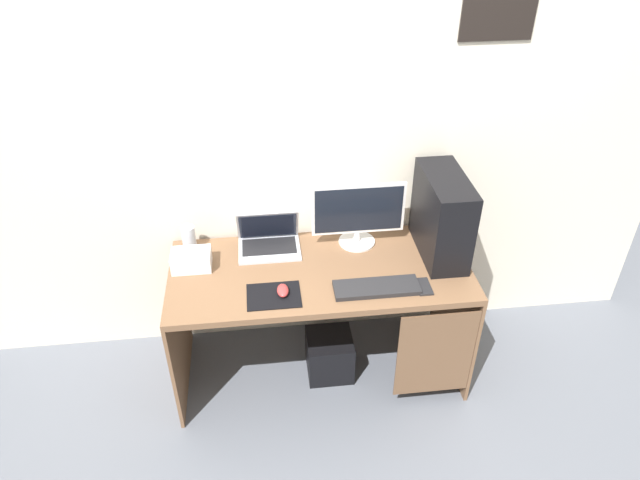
# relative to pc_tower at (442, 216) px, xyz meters

# --- Properties ---
(ground_plane) EXTENTS (8.00, 8.00, 0.00)m
(ground_plane) POSITION_rel_pc_tower_xyz_m (-0.64, -0.08, -0.94)
(ground_plane) COLOR slate
(wall_back) EXTENTS (4.00, 0.05, 2.60)m
(wall_back) POSITION_rel_pc_tower_xyz_m (-0.64, 0.30, 0.36)
(wall_back) COLOR beige
(wall_back) RESTS_ON ground_plane
(desk) EXTENTS (1.54, 0.69, 0.72)m
(desk) POSITION_rel_pc_tower_xyz_m (-0.62, -0.09, -0.36)
(desk) COLOR brown
(desk) RESTS_ON ground_plane
(pc_tower) EXTENTS (0.20, 0.47, 0.44)m
(pc_tower) POSITION_rel_pc_tower_xyz_m (0.00, 0.00, 0.00)
(pc_tower) COLOR black
(pc_tower) RESTS_ON desk
(monitor) EXTENTS (0.49, 0.20, 0.36)m
(monitor) POSITION_rel_pc_tower_xyz_m (-0.41, 0.12, -0.04)
(monitor) COLOR white
(monitor) RESTS_ON desk
(laptop) EXTENTS (0.33, 0.24, 0.22)m
(laptop) POSITION_rel_pc_tower_xyz_m (-0.89, 0.14, -0.18)
(laptop) COLOR #B7BCC6
(laptop) RESTS_ON desk
(speaker) EXTENTS (0.07, 0.07, 0.14)m
(speaker) POSITION_rel_pc_tower_xyz_m (-1.31, 0.17, -0.15)
(speaker) COLOR #B7BCC6
(speaker) RESTS_ON desk
(projector) EXTENTS (0.20, 0.14, 0.09)m
(projector) POSITION_rel_pc_tower_xyz_m (-1.29, 0.01, -0.18)
(projector) COLOR white
(projector) RESTS_ON desk
(keyboard) EXTENTS (0.42, 0.14, 0.02)m
(keyboard) POSITION_rel_pc_tower_xyz_m (-0.39, -0.28, -0.21)
(keyboard) COLOR #232326
(keyboard) RESTS_ON desk
(mousepad) EXTENTS (0.26, 0.20, 0.00)m
(mousepad) POSITION_rel_pc_tower_xyz_m (-0.89, -0.27, -0.22)
(mousepad) COLOR black
(mousepad) RESTS_ON desk
(mouse_left) EXTENTS (0.06, 0.10, 0.03)m
(mouse_left) POSITION_rel_pc_tower_xyz_m (-0.84, -0.26, -0.20)
(mouse_left) COLOR #B23333
(mouse_left) RESTS_ON mousepad
(cell_phone) EXTENTS (0.07, 0.13, 0.01)m
(cell_phone) POSITION_rel_pc_tower_xyz_m (-0.15, -0.29, -0.22)
(cell_phone) COLOR #232326
(cell_phone) RESTS_ON desk
(subwoofer) EXTENTS (0.25, 0.25, 0.25)m
(subwoofer) POSITION_rel_pc_tower_xyz_m (-0.59, -0.12, -0.82)
(subwoofer) COLOR black
(subwoofer) RESTS_ON ground_plane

